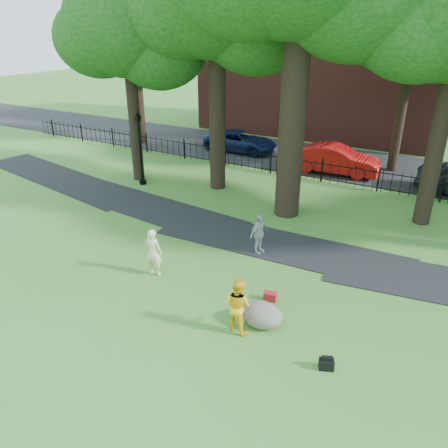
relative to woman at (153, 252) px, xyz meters
The scene contains 15 objects.
ground 2.19m from the woman, ahead, with size 120.00×120.00×0.00m, color #3E6F27.
footpath 5.13m from the woman, 53.44° to the left, with size 36.00×2.60×0.03m, color black.
street 16.31m from the woman, 82.90° to the left, with size 80.00×7.00×0.02m, color black.
iron_fence 12.33m from the woman, 80.60° to the left, with size 44.00×0.04×1.20m.
brick_building 24.78m from the woman, 94.70° to the left, with size 18.00×8.00×12.00m, color maroon.
tree_row 11.53m from the woman, 73.55° to the left, with size 26.82×7.96×12.42m.
woman is the anchor object (origin of this frame).
man 4.12m from the woman, 17.79° to the right, with size 0.80×0.63×1.65m, color yellow.
pedestrian 4.03m from the woman, 51.76° to the left, with size 0.92×0.38×1.58m, color #A1A1A6.
boulder 4.48m from the woman, ahead, with size 1.27×0.95×0.74m, color #646253.
lamppost 9.51m from the woman, 131.43° to the left, with size 0.38×0.38×3.82m.
backpack 6.83m from the woman, 13.14° to the right, with size 0.37×0.23×0.28m, color black.
red_bag 4.25m from the woman, ahead, with size 0.40×0.25×0.27m, color maroon.
red_sedan 14.18m from the woman, 80.96° to the left, with size 1.72×4.92×1.62m, color #B10E0D.
navy_van 16.18m from the woman, 106.84° to the left, with size 2.26×4.90×1.36m, color #0D1941.
Camera 1 is at (6.51, -10.37, 8.02)m, focal length 35.00 mm.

